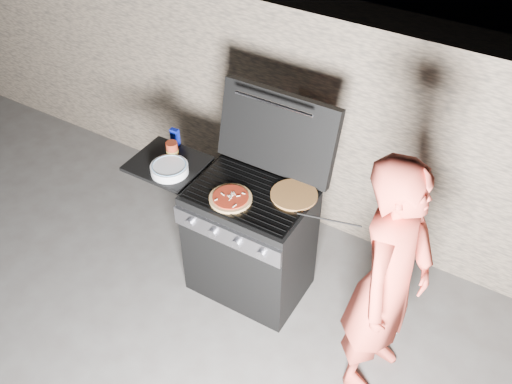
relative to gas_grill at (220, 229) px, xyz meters
The scene contains 10 objects.
ground 0.52m from the gas_grill, ahead, with size 50.00×50.00×0.00m, color #47423E.
stone_wall 1.17m from the gas_grill, 76.61° to the left, with size 8.00×0.35×1.80m, color gray.
gas_grill is the anchor object (origin of this frame).
pizza_topped 0.51m from the gas_grill, 32.01° to the right, with size 0.28×0.28×0.03m, color #DEC172, non-canonical shape.
pizza_plain 0.70m from the gas_grill, 14.62° to the left, with size 0.31×0.31×0.02m, color #C08844.
sauce_jar 0.66m from the gas_grill, behind, with size 0.08×0.08×0.13m, color maroon.
blue_carton 0.74m from the gas_grill, 158.08° to the left, with size 0.06×0.04×0.13m, color #08148A.
plate_stack 0.59m from the gas_grill, 166.85° to the right, with size 0.26×0.26×0.06m, color white.
person 1.37m from the gas_grill, ahead, with size 0.63×0.41×1.73m, color #DE4D3B.
tongs 0.96m from the gas_grill, ahead, with size 0.01×0.01×0.42m, color black.
Camera 1 is at (1.46, -2.37, 3.38)m, focal length 40.00 mm.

